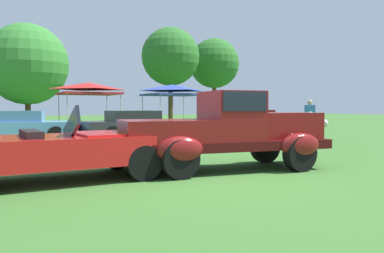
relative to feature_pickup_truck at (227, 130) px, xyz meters
name	(u,v)px	position (x,y,z in m)	size (l,w,h in m)	color
ground_plane	(222,174)	(-0.40, -0.46, -0.87)	(120.00, 120.00, 0.00)	#386628
feature_pickup_truck	(227,130)	(0.00, 0.00, 0.00)	(4.67, 2.28, 1.70)	#400B0B
neighbor_convertible	(64,149)	(-3.35, 0.34, -0.29)	(4.64, 1.89, 1.40)	red
show_car_skyblue	(22,127)	(-3.48, 9.31, -0.27)	(4.40, 2.50, 1.22)	#669EDB
show_car_charcoal	(137,126)	(0.83, 8.29, -0.27)	(4.59, 1.97, 1.22)	#28282D
show_car_burgundy	(256,121)	(8.34, 10.14, -0.27)	(4.40, 2.44, 1.22)	maroon
spectator_between_cars	(310,117)	(7.94, 5.70, 0.05)	(0.46, 0.36, 1.69)	#7F7056
canopy_tent_center_field	(89,88)	(0.22, 14.38, 1.55)	(3.05, 3.05, 2.71)	#B7B7BC
canopy_tent_right_field	(173,89)	(5.09, 13.97, 1.56)	(3.12, 3.12, 2.71)	#B7B7BC
treeline_far_left	(27,64)	(-1.87, 27.05, 3.96)	(6.54, 6.54, 8.10)	#47331E
treeline_mid_left	(170,57)	(10.23, 25.77, 5.12)	(5.32, 5.32, 8.67)	#47331E
treeline_center	(214,64)	(16.35, 28.21, 5.06)	(5.19, 5.19, 8.55)	brown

